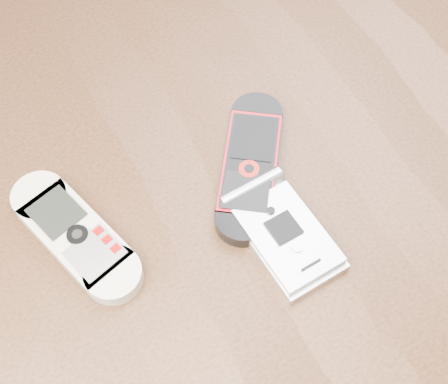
# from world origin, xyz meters

# --- Properties ---
(table) EXTENTS (1.20, 0.80, 0.75)m
(table) POSITION_xyz_m (0.00, 0.00, 0.64)
(table) COLOR black
(table) RESTS_ON ground
(nokia_white) EXTENTS (0.08, 0.15, 0.02)m
(nokia_white) POSITION_xyz_m (-0.12, 0.02, 0.76)
(nokia_white) COLOR beige
(nokia_white) RESTS_ON table
(nokia_black_red) EXTENTS (0.13, 0.15, 0.02)m
(nokia_black_red) POSITION_xyz_m (0.04, 0.01, 0.76)
(nokia_black_red) COLOR black
(nokia_black_red) RESTS_ON table
(motorola_razr) EXTENTS (0.06, 0.11, 0.02)m
(motorola_razr) POSITION_xyz_m (0.03, -0.06, 0.76)
(motorola_razr) COLOR silver
(motorola_razr) RESTS_ON table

